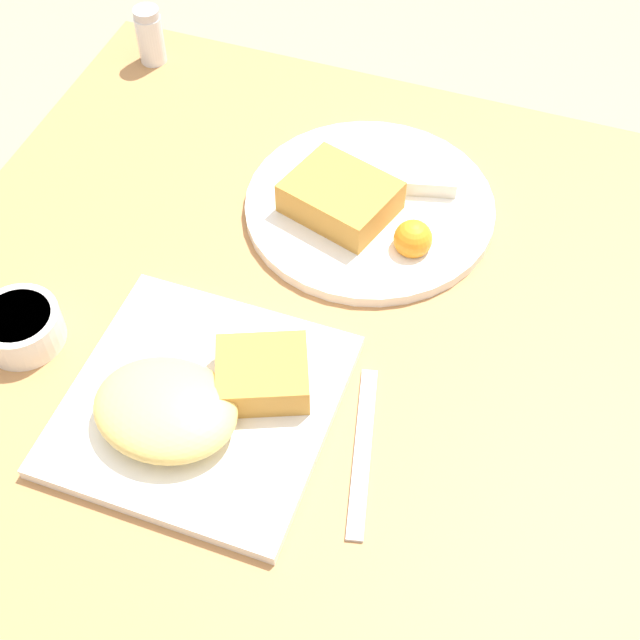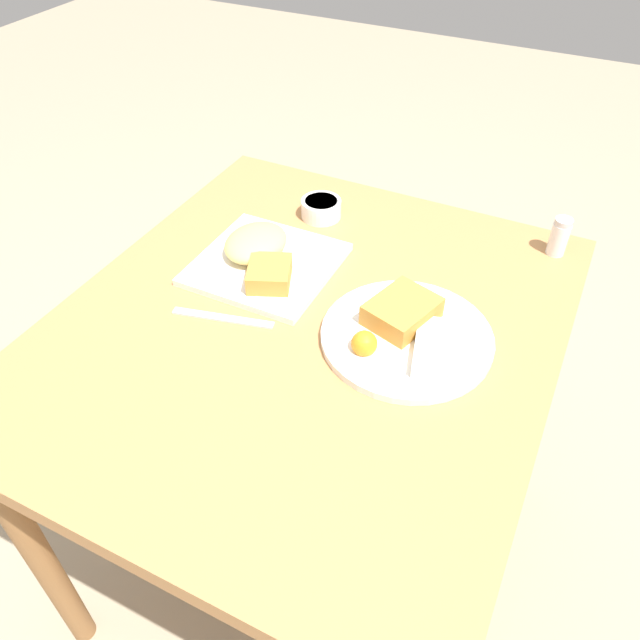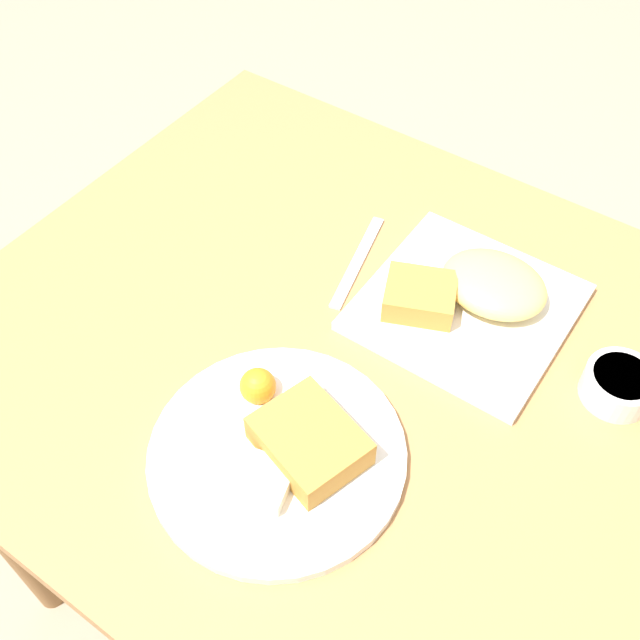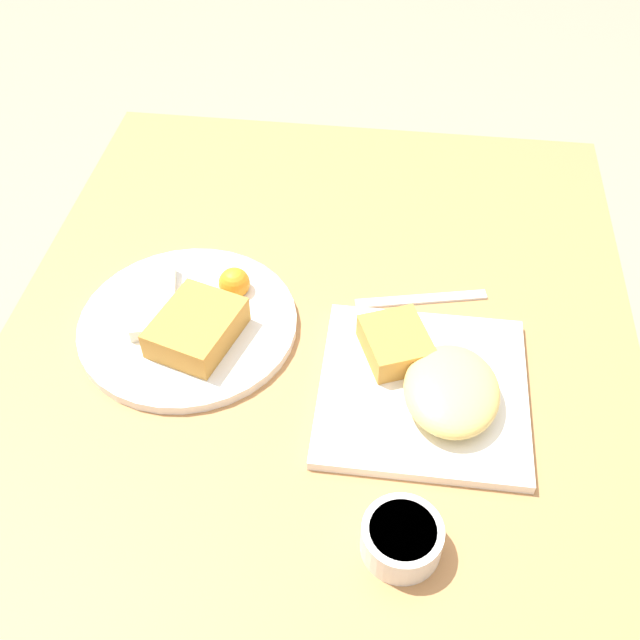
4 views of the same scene
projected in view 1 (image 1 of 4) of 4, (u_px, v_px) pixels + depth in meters
The scene contains 7 objects.
ground_plane at pixel (340, 595), 1.55m from camera, with size 8.00×8.00×0.00m, color gray.
dining_table at pixel (350, 379), 1.02m from camera, with size 0.98×0.86×0.77m.
plate_square_near at pixel (196, 402), 0.87m from camera, with size 0.26×0.26×0.06m.
plate_oval_far at pixel (367, 203), 1.05m from camera, with size 0.29×0.29×0.05m.
sauce_ramekin at pixel (21, 326), 0.93m from camera, with size 0.09×0.09×0.04m.
salt_shaker at pixel (150, 39), 1.21m from camera, with size 0.04×0.04×0.08m.
butter_knife at pixel (363, 450), 0.86m from camera, with size 0.06×0.19×0.00m.
Camera 1 is at (0.16, -0.55, 1.52)m, focal length 50.00 mm.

